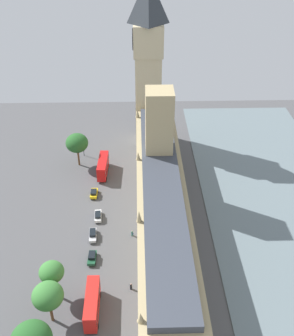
{
  "coord_description": "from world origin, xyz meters",
  "views": [
    {
      "loc": [
        3.37,
        74.72,
        69.08
      ],
      "look_at": [
        1.0,
        -15.44,
        7.74
      ],
      "focal_mm": 43.19,
      "sensor_mm": 36.0,
      "label": 1
    }
  ],
  "objects_px": {
    "double_decker_bus_midblock": "(92,304)",
    "plane_tree_corner": "(48,296)",
    "clock_tower": "(148,62)",
    "pedestrian_far_end": "(131,287)",
    "car_dark_green_trailing": "(92,257)",
    "pedestrian_kerbside": "(132,233)",
    "plane_tree_slot_11": "(52,272)",
    "parliament_building": "(161,200)",
    "car_yellow_cab_near_tower": "(94,193)",
    "double_decker_bus_under_trees": "(103,166)",
    "street_lamp_slot_12": "(83,143)",
    "plane_tree_leading": "(77,143)",
    "car_white_by_river_gate": "(98,216)",
    "car_silver_opposite_hall": "(93,235)"
  },
  "relations": [
    {
      "from": "car_white_by_river_gate",
      "to": "street_lamp_slot_12",
      "type": "distance_m",
      "value": 31.31
    },
    {
      "from": "car_white_by_river_gate",
      "to": "pedestrian_kerbside",
      "type": "bearing_deg",
      "value": -40.23
    },
    {
      "from": "clock_tower",
      "to": "car_dark_green_trailing",
      "type": "bearing_deg",
      "value": 75.34
    },
    {
      "from": "double_decker_bus_midblock",
      "to": "car_yellow_cab_near_tower",
      "type": "bearing_deg",
      "value": 94.04
    },
    {
      "from": "double_decker_bus_under_trees",
      "to": "car_white_by_river_gate",
      "type": "bearing_deg",
      "value": -87.87
    },
    {
      "from": "clock_tower",
      "to": "plane_tree_leading",
      "type": "distance_m",
      "value": 32.58
    },
    {
      "from": "car_dark_green_trailing",
      "to": "pedestrian_kerbside",
      "type": "bearing_deg",
      "value": -138.34
    },
    {
      "from": "double_decker_bus_under_trees",
      "to": "car_dark_green_trailing",
      "type": "bearing_deg",
      "value": -88.26
    },
    {
      "from": "car_dark_green_trailing",
      "to": "plane_tree_leading",
      "type": "relative_size",
      "value": 0.4
    },
    {
      "from": "double_decker_bus_midblock",
      "to": "pedestrian_kerbside",
      "type": "distance_m",
      "value": 22.98
    },
    {
      "from": "car_dark_green_trailing",
      "to": "plane_tree_slot_11",
      "type": "distance_m",
      "value": 13.16
    },
    {
      "from": "plane_tree_leading",
      "to": "plane_tree_corner",
      "type": "distance_m",
      "value": 54.76
    },
    {
      "from": "parliament_building",
      "to": "double_decker_bus_midblock",
      "type": "bearing_deg",
      "value": 59.81
    },
    {
      "from": "double_decker_bus_midblock",
      "to": "pedestrian_far_end",
      "type": "relative_size",
      "value": 6.35
    },
    {
      "from": "car_silver_opposite_hall",
      "to": "double_decker_bus_under_trees",
      "type": "bearing_deg",
      "value": -95.24
    },
    {
      "from": "car_silver_opposite_hall",
      "to": "plane_tree_slot_11",
      "type": "distance_m",
      "value": 19.03
    },
    {
      "from": "clock_tower",
      "to": "plane_tree_slot_11",
      "type": "xyz_separation_m",
      "value": [
        20.94,
        63.86,
        -20.08
      ]
    },
    {
      "from": "plane_tree_leading",
      "to": "plane_tree_corner",
      "type": "height_order",
      "value": "plane_tree_leading"
    },
    {
      "from": "parliament_building",
      "to": "clock_tower",
      "type": "xyz_separation_m",
      "value": [
        1.93,
        -42.71,
        19.15
      ]
    },
    {
      "from": "clock_tower",
      "to": "car_dark_green_trailing",
      "type": "height_order",
      "value": "clock_tower"
    },
    {
      "from": "double_decker_bus_under_trees",
      "to": "clock_tower",
      "type": "bearing_deg",
      "value": 57.34
    },
    {
      "from": "parliament_building",
      "to": "car_yellow_cab_near_tower",
      "type": "relative_size",
      "value": 19.04
    },
    {
      "from": "parliament_building",
      "to": "car_yellow_cab_near_tower",
      "type": "xyz_separation_m",
      "value": [
        17.68,
        -12.16,
        -7.01
      ]
    },
    {
      "from": "double_decker_bus_midblock",
      "to": "plane_tree_corner",
      "type": "xyz_separation_m",
      "value": [
        7.74,
        1.59,
        4.58
      ]
    },
    {
      "from": "clock_tower",
      "to": "double_decker_bus_midblock",
      "type": "bearing_deg",
      "value": 79.3
    },
    {
      "from": "double_decker_bus_under_trees",
      "to": "plane_tree_slot_11",
      "type": "distance_m",
      "value": 44.88
    },
    {
      "from": "double_decker_bus_under_trees",
      "to": "car_silver_opposite_hall",
      "type": "height_order",
      "value": "double_decker_bus_under_trees"
    },
    {
      "from": "plane_tree_slot_11",
      "to": "plane_tree_leading",
      "type": "bearing_deg",
      "value": -89.28
    },
    {
      "from": "parliament_building",
      "to": "plane_tree_leading",
      "type": "bearing_deg",
      "value": -49.72
    },
    {
      "from": "car_yellow_cab_near_tower",
      "to": "plane_tree_leading",
      "type": "bearing_deg",
      "value": 111.71
    },
    {
      "from": "clock_tower",
      "to": "car_yellow_cab_near_tower",
      "type": "bearing_deg",
      "value": 62.73
    },
    {
      "from": "car_yellow_cab_near_tower",
      "to": "car_dark_green_trailing",
      "type": "bearing_deg",
      "value": -85.06
    },
    {
      "from": "pedestrian_kerbside",
      "to": "plane_tree_slot_11",
      "type": "height_order",
      "value": "plane_tree_slot_11"
    },
    {
      "from": "car_dark_green_trailing",
      "to": "pedestrian_kerbside",
      "type": "height_order",
      "value": "car_dark_green_trailing"
    },
    {
      "from": "clock_tower",
      "to": "pedestrian_far_end",
      "type": "relative_size",
      "value": 31.61
    },
    {
      "from": "clock_tower",
      "to": "car_white_by_river_gate",
      "type": "xyz_separation_m",
      "value": [
        13.92,
        40.05,
        -26.16
      ]
    },
    {
      "from": "double_decker_bus_midblock",
      "to": "pedestrian_far_end",
      "type": "bearing_deg",
      "value": 35.7
    },
    {
      "from": "plane_tree_leading",
      "to": "car_white_by_river_gate",
      "type": "bearing_deg",
      "value": 106.95
    },
    {
      "from": "double_decker_bus_under_trees",
      "to": "street_lamp_slot_12",
      "type": "bearing_deg",
      "value": 126.36
    },
    {
      "from": "car_white_by_river_gate",
      "to": "car_dark_green_trailing",
      "type": "height_order",
      "value": "same"
    },
    {
      "from": "car_dark_green_trailing",
      "to": "pedestrian_far_end",
      "type": "bearing_deg",
      "value": 137.89
    },
    {
      "from": "double_decker_bus_under_trees",
      "to": "double_decker_bus_midblock",
      "type": "bearing_deg",
      "value": -86.5
    },
    {
      "from": "clock_tower",
      "to": "car_yellow_cab_near_tower",
      "type": "distance_m",
      "value": 43.2
    },
    {
      "from": "car_yellow_cab_near_tower",
      "to": "parliament_building",
      "type": "bearing_deg",
      "value": -33.28
    },
    {
      "from": "pedestrian_far_end",
      "to": "pedestrian_kerbside",
      "type": "distance_m",
      "value": 16.08
    },
    {
      "from": "double_decker_bus_under_trees",
      "to": "car_yellow_cab_near_tower",
      "type": "xyz_separation_m",
      "value": [
        1.91,
        10.8,
        -1.75
      ]
    },
    {
      "from": "clock_tower",
      "to": "car_dark_green_trailing",
      "type": "distance_m",
      "value": 61.94
    },
    {
      "from": "car_silver_opposite_hall",
      "to": "car_yellow_cab_near_tower",
      "type": "bearing_deg",
      "value": -89.73
    },
    {
      "from": "plane_tree_leading",
      "to": "pedestrian_kerbside",
      "type": "bearing_deg",
      "value": 117.42
    },
    {
      "from": "street_lamp_slot_12",
      "to": "clock_tower",
      "type": "bearing_deg",
      "value": -154.86
    }
  ]
}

